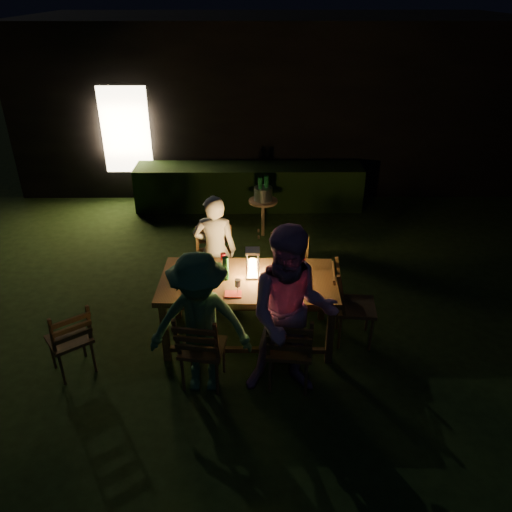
{
  "coord_description": "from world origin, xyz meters",
  "views": [
    {
      "loc": [
        -0.43,
        -5.1,
        3.77
      ],
      "look_at": [
        -0.39,
        -0.04,
        0.99
      ],
      "focal_mm": 35.0,
      "sensor_mm": 36.0,
      "label": 1
    }
  ],
  "objects_px": {
    "person_house_side": "(215,251)",
    "bottle_table": "(226,268)",
    "chair_near_left": "(203,360)",
    "person_opp_right": "(291,315)",
    "side_table": "(263,204)",
    "dining_table": "(248,285)",
    "lantern": "(253,265)",
    "chair_far_right": "(292,285)",
    "bottle_bucket_a": "(260,192)",
    "chair_far_left": "(216,281)",
    "ice_bucket": "(263,194)",
    "chair_near_right": "(289,361)",
    "person_opp_left": "(200,325)",
    "chair_spare": "(72,350)",
    "bottle_bucket_b": "(266,190)",
    "chair_end": "(353,318)"
  },
  "relations": [
    {
      "from": "side_table",
      "to": "bottle_table",
      "type": "bearing_deg",
      "value": -99.69
    },
    {
      "from": "ice_bucket",
      "to": "chair_far_right",
      "type": "bearing_deg",
      "value": -80.38
    },
    {
      "from": "chair_near_right",
      "to": "chair_spare",
      "type": "xyz_separation_m",
      "value": [
        -2.33,
        0.21,
        -0.03
      ]
    },
    {
      "from": "chair_spare",
      "to": "bottle_bucket_b",
      "type": "bearing_deg",
      "value": 20.81
    },
    {
      "from": "chair_near_left",
      "to": "person_opp_right",
      "type": "bearing_deg",
      "value": 4.4
    },
    {
      "from": "dining_table",
      "to": "chair_spare",
      "type": "distance_m",
      "value": 2.04
    },
    {
      "from": "ice_bucket",
      "to": "bottle_bucket_b",
      "type": "distance_m",
      "value": 0.08
    },
    {
      "from": "chair_far_left",
      "to": "side_table",
      "type": "relative_size",
      "value": 1.64
    },
    {
      "from": "chair_far_right",
      "to": "person_house_side",
      "type": "distance_m",
      "value": 1.11
    },
    {
      "from": "lantern",
      "to": "side_table",
      "type": "distance_m",
      "value": 2.78
    },
    {
      "from": "person_opp_right",
      "to": "bottle_bucket_a",
      "type": "height_order",
      "value": "person_opp_right"
    },
    {
      "from": "chair_near_right",
      "to": "person_opp_right",
      "type": "distance_m",
      "value": 0.63
    },
    {
      "from": "chair_near_left",
      "to": "bottle_table",
      "type": "relative_size",
      "value": 3.54
    },
    {
      "from": "dining_table",
      "to": "person_opp_right",
      "type": "bearing_deg",
      "value": -61.24
    },
    {
      "from": "lantern",
      "to": "bottle_bucket_b",
      "type": "xyz_separation_m",
      "value": [
        0.22,
        2.78,
        -0.18
      ]
    },
    {
      "from": "person_opp_right",
      "to": "side_table",
      "type": "xyz_separation_m",
      "value": [
        -0.2,
        3.62,
        -0.36
      ]
    },
    {
      "from": "bottle_table",
      "to": "side_table",
      "type": "distance_m",
      "value": 2.85
    },
    {
      "from": "person_opp_left",
      "to": "lantern",
      "type": "bearing_deg",
      "value": 60.11
    },
    {
      "from": "chair_far_right",
      "to": "bottle_bucket_a",
      "type": "bearing_deg",
      "value": -76.03
    },
    {
      "from": "person_opp_right",
      "to": "chair_end",
      "type": "bearing_deg",
      "value": 46.54
    },
    {
      "from": "chair_end",
      "to": "chair_near_right",
      "type": "bearing_deg",
      "value": -40.99
    },
    {
      "from": "chair_far_right",
      "to": "side_table",
      "type": "xyz_separation_m",
      "value": [
        -0.34,
        2.03,
        0.29
      ]
    },
    {
      "from": "person_opp_right",
      "to": "person_opp_left",
      "type": "height_order",
      "value": "person_opp_right"
    },
    {
      "from": "chair_far_left",
      "to": "person_opp_right",
      "type": "distance_m",
      "value": 1.93
    },
    {
      "from": "person_opp_left",
      "to": "dining_table",
      "type": "bearing_deg",
      "value": 61.24
    },
    {
      "from": "chair_near_left",
      "to": "dining_table",
      "type": "bearing_deg",
      "value": 67.1
    },
    {
      "from": "bottle_table",
      "to": "side_table",
      "type": "relative_size",
      "value": 0.44
    },
    {
      "from": "side_table",
      "to": "ice_bucket",
      "type": "xyz_separation_m",
      "value": [
        0.0,
        0.0,
        0.19
      ]
    },
    {
      "from": "chair_far_left",
      "to": "chair_end",
      "type": "bearing_deg",
      "value": 147.86
    },
    {
      "from": "chair_near_right",
      "to": "person_opp_left",
      "type": "height_order",
      "value": "person_opp_left"
    },
    {
      "from": "chair_near_left",
      "to": "bottle_table",
      "type": "bearing_deg",
      "value": 82.8
    },
    {
      "from": "chair_near_left",
      "to": "chair_far_right",
      "type": "bearing_deg",
      "value": 64.45
    },
    {
      "from": "chair_near_left",
      "to": "chair_near_right",
      "type": "relative_size",
      "value": 0.97
    },
    {
      "from": "chair_spare",
      "to": "chair_near_left",
      "type": "bearing_deg",
      "value": -44.11
    },
    {
      "from": "chair_far_left",
      "to": "bottle_bucket_b",
      "type": "height_order",
      "value": "chair_far_left"
    },
    {
      "from": "chair_near_left",
      "to": "person_opp_right",
      "type": "height_order",
      "value": "person_opp_right"
    },
    {
      "from": "chair_near_right",
      "to": "side_table",
      "type": "xyz_separation_m",
      "value": [
        -0.2,
        3.57,
        0.26
      ]
    },
    {
      "from": "chair_far_right",
      "to": "bottle_bucket_b",
      "type": "xyz_separation_m",
      "value": [
        -0.29,
        2.07,
        0.53
      ]
    },
    {
      "from": "person_opp_right",
      "to": "bottle_table",
      "type": "distance_m",
      "value": 1.08
    },
    {
      "from": "chair_far_left",
      "to": "bottle_bucket_a",
      "type": "height_order",
      "value": "chair_far_left"
    },
    {
      "from": "chair_end",
      "to": "chair_spare",
      "type": "relative_size",
      "value": 1.11
    },
    {
      "from": "side_table",
      "to": "chair_near_left",
      "type": "bearing_deg",
      "value": -101.12
    },
    {
      "from": "chair_near_left",
      "to": "bottle_bucket_a",
      "type": "xyz_separation_m",
      "value": [
        0.65,
        3.51,
        0.5
      ]
    },
    {
      "from": "chair_end",
      "to": "lantern",
      "type": "xyz_separation_m",
      "value": [
        -1.18,
        0.08,
        0.67
      ]
    },
    {
      "from": "bottle_bucket_a",
      "to": "bottle_bucket_b",
      "type": "xyz_separation_m",
      "value": [
        0.1,
        0.08,
        0.0
      ]
    },
    {
      "from": "chair_far_right",
      "to": "ice_bucket",
      "type": "relative_size",
      "value": 3.05
    },
    {
      "from": "dining_table",
      "to": "lantern",
      "type": "distance_m",
      "value": 0.25
    },
    {
      "from": "chair_end",
      "to": "person_house_side",
      "type": "xyz_separation_m",
      "value": [
        -1.66,
        0.86,
        0.44
      ]
    },
    {
      "from": "person_house_side",
      "to": "bottle_table",
      "type": "relative_size",
      "value": 5.39
    },
    {
      "from": "bottle_table",
      "to": "ice_bucket",
      "type": "relative_size",
      "value": 0.93
    }
  ]
}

